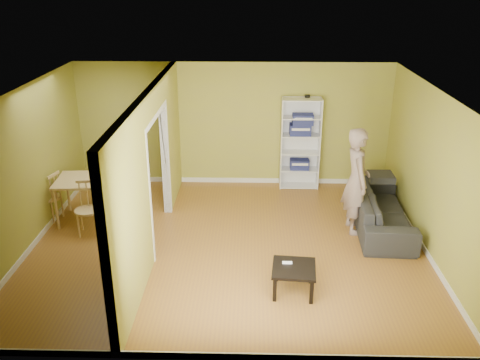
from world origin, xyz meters
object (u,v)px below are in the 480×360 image
object	(u,v)px
sofa	(381,204)
coffee_table	(294,271)
dining_table	(93,183)
chair_left	(49,196)
person	(357,172)
chair_far	(105,181)
chair_near	(87,209)
bookshelf	(300,143)

from	to	relation	value
sofa	coffee_table	xyz separation A→B (m)	(-1.70, -2.06, -0.09)
dining_table	sofa	bearing A→B (deg)	-1.92
coffee_table	chair_left	size ratio (longest dim) A/B	0.65
sofa	coffee_table	size ratio (longest dim) A/B	3.77
person	chair_left	xyz separation A→B (m)	(-5.51, 0.28, -0.64)
person	coffee_table	world-z (taller)	person
coffee_table	sofa	bearing A→B (deg)	50.53
person	chair_far	size ratio (longest dim) A/B	2.12
chair_left	chair_near	xyz separation A→B (m)	(0.87, -0.54, 0.01)
bookshelf	dining_table	xyz separation A→B (m)	(-3.88, -1.69, -0.24)
dining_table	chair_near	distance (m)	0.62
bookshelf	chair_left	xyz separation A→B (m)	(-4.71, -1.73, -0.49)
dining_table	chair_left	world-z (taller)	chair_left
dining_table	chair_far	bearing A→B (deg)	85.90
chair_far	coffee_table	bearing A→B (deg)	134.02
sofa	chair_near	world-z (taller)	chair_near
chair_left	chair_near	size ratio (longest dim) A/B	0.98
chair_left	chair_near	world-z (taller)	chair_near
sofa	bookshelf	size ratio (longest dim) A/B	1.20
dining_table	chair_near	world-z (taller)	chair_near
person	chair_left	bearing A→B (deg)	82.45
coffee_table	chair_far	bearing A→B (deg)	140.75
sofa	person	distance (m)	0.85
sofa	bookshelf	xyz separation A→B (m)	(-1.31, 1.87, 0.52)
person	coffee_table	size ratio (longest dim) A/B	3.63
person	chair_near	xyz separation A→B (m)	(-4.64, -0.26, -0.63)
sofa	person	bearing A→B (deg)	107.58
dining_table	chair_left	bearing A→B (deg)	-177.83
chair_near	coffee_table	bearing A→B (deg)	-34.17
bookshelf	chair_far	world-z (taller)	bookshelf
chair_left	chair_far	bearing A→B (deg)	140.46
bookshelf	coffee_table	distance (m)	4.00
dining_table	chair_far	size ratio (longest dim) A/B	1.23
sofa	chair_near	bearing A→B (deg)	97.39
sofa	bookshelf	distance (m)	2.34
person	chair_near	world-z (taller)	person
bookshelf	chair_left	size ratio (longest dim) A/B	2.06
bookshelf	chair_near	size ratio (longest dim) A/B	2.02
sofa	chair_left	distance (m)	6.02
person	chair_far	xyz separation A→B (m)	(-4.64, 0.89, -0.58)
chair_left	chair_near	distance (m)	1.02
sofa	chair_far	distance (m)	5.20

